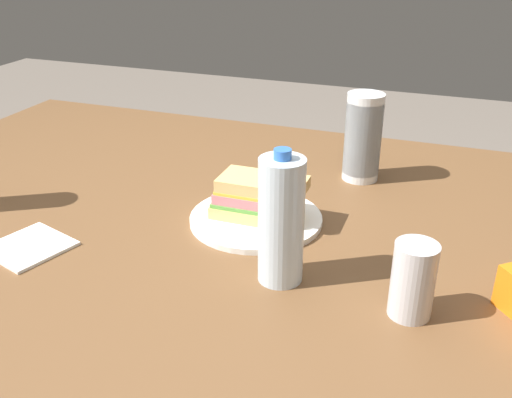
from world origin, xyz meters
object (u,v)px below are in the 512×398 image
at_px(water_bottle_spare, 281,221).
at_px(sandwich, 258,198).
at_px(soda_can_silver, 413,280).
at_px(plastic_cup_stack, 363,137).
at_px(dining_table, 223,249).
at_px(paper_plate, 256,219).

bearing_deg(water_bottle_spare, sandwich, 120.20).
bearing_deg(sandwich, soda_can_silver, -32.66).
distance_m(plastic_cup_stack, soda_can_silver, 0.52).
xyz_separation_m(dining_table, plastic_cup_stack, (0.23, 0.30, 0.18)).
bearing_deg(soda_can_silver, plastic_cup_stack, 109.13).
height_order(plastic_cup_stack, water_bottle_spare, water_bottle_spare).
distance_m(sandwich, plastic_cup_stack, 0.33).
relative_size(paper_plate, water_bottle_spare, 1.14).
xyz_separation_m(sandwich, soda_can_silver, (0.32, -0.21, 0.01)).
distance_m(paper_plate, sandwich, 0.05).
xyz_separation_m(dining_table, water_bottle_spare, (0.18, -0.17, 0.18)).
distance_m(paper_plate, soda_can_silver, 0.39).
height_order(plastic_cup_stack, soda_can_silver, plastic_cup_stack).
relative_size(plastic_cup_stack, soda_can_silver, 1.66).
relative_size(dining_table, water_bottle_spare, 7.68).
height_order(paper_plate, soda_can_silver, soda_can_silver).
bearing_deg(paper_plate, water_bottle_spare, -58.65).
xyz_separation_m(dining_table, paper_plate, (0.07, 0.01, 0.08)).
distance_m(paper_plate, plastic_cup_stack, 0.34).
bearing_deg(plastic_cup_stack, sandwich, -117.65).
bearing_deg(dining_table, soda_can_silver, -26.26).
relative_size(dining_table, plastic_cup_stack, 8.79).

